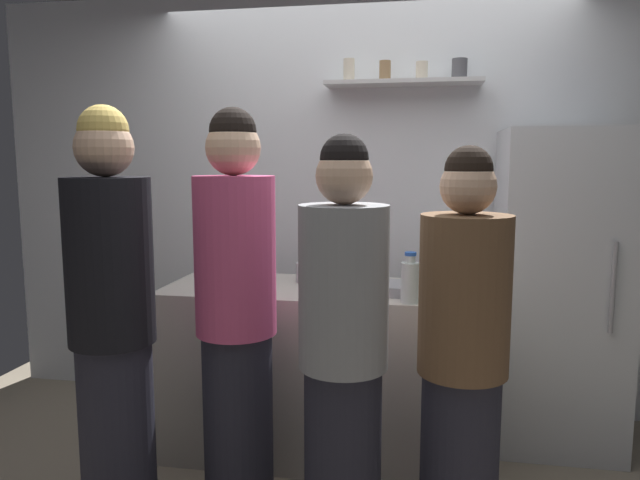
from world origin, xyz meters
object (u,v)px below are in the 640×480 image
(refrigerator, at_px, (559,290))
(person_brown_jacket, at_px, (462,364))
(water_bottle_plastic, at_px, (410,281))
(wine_bottle_pale_glass, at_px, (469,270))
(person_grey_hoodie, at_px, (343,357))
(wine_bottle_dark_glass, at_px, (330,270))
(person_pink_top, at_px, (236,321))
(person_blonde, at_px, (113,329))
(utensil_holder, at_px, (306,272))
(baking_pan, at_px, (377,288))

(refrigerator, xyz_separation_m, person_brown_jacket, (-0.58, -1.10, -0.07))
(water_bottle_plastic, relative_size, person_brown_jacket, 0.15)
(water_bottle_plastic, bearing_deg, wine_bottle_pale_glass, 43.04)
(water_bottle_plastic, height_order, person_grey_hoodie, person_grey_hoodie)
(wine_bottle_dark_glass, xyz_separation_m, water_bottle_plastic, (0.40, -0.14, -0.01))
(person_pink_top, xyz_separation_m, person_brown_jacket, (0.93, -0.11, -0.09))
(refrigerator, bearing_deg, person_blonde, -148.61)
(wine_bottle_dark_glass, xyz_separation_m, person_blonde, (-0.76, -0.75, -0.13))
(person_blonde, bearing_deg, utensil_holder, -114.20)
(utensil_holder, relative_size, person_blonde, 0.12)
(wine_bottle_pale_glass, bearing_deg, person_grey_hoodie, -121.71)
(person_pink_top, distance_m, person_blonde, 0.50)
(person_blonde, bearing_deg, person_brown_jacket, -168.98)
(person_brown_jacket, bearing_deg, water_bottle_plastic, -135.65)
(wine_bottle_dark_glass, distance_m, water_bottle_plastic, 0.43)
(person_blonde, distance_m, person_grey_hoodie, 0.93)
(person_brown_jacket, bearing_deg, wine_bottle_dark_glass, -114.92)
(wine_bottle_dark_glass, height_order, wine_bottle_pale_glass, wine_bottle_dark_glass)
(water_bottle_plastic, xyz_separation_m, person_pink_top, (-0.72, -0.40, -0.12))
(baking_pan, distance_m, wine_bottle_pale_glass, 0.47)
(utensil_holder, xyz_separation_m, person_brown_jacket, (0.79, -0.88, -0.16))
(person_brown_jacket, relative_size, person_blonde, 0.91)
(wine_bottle_pale_glass, relative_size, person_grey_hoodie, 0.18)
(baking_pan, bearing_deg, utensil_holder, 155.06)
(baking_pan, distance_m, person_pink_top, 0.80)
(utensil_holder, distance_m, person_pink_top, 0.79)
(water_bottle_plastic, bearing_deg, person_grey_hoodie, -112.12)
(person_brown_jacket, xyz_separation_m, person_blonde, (-1.38, -0.10, 0.09))
(water_bottle_plastic, height_order, person_blonde, person_blonde)
(person_pink_top, xyz_separation_m, person_grey_hoodie, (0.48, -0.18, -0.07))
(refrigerator, relative_size, wine_bottle_dark_glass, 5.51)
(baking_pan, height_order, person_brown_jacket, person_brown_jacket)
(person_grey_hoodie, bearing_deg, person_pink_top, -31.22)
(person_pink_top, distance_m, person_brown_jacket, 0.94)
(person_blonde, bearing_deg, wine_bottle_pale_glass, -141.97)
(water_bottle_plastic, distance_m, person_brown_jacket, 0.59)
(refrigerator, xyz_separation_m, person_pink_top, (-1.51, -0.99, 0.03))
(person_blonde, xyz_separation_m, person_grey_hoodie, (0.93, 0.03, -0.07))
(refrigerator, distance_m, wine_bottle_pale_glass, 0.61)
(utensil_holder, distance_m, person_grey_hoodie, 1.02)
(refrigerator, distance_m, water_bottle_plastic, 0.99)
(refrigerator, bearing_deg, baking_pan, -157.20)
(refrigerator, relative_size, person_brown_jacket, 1.07)
(refrigerator, height_order, wine_bottle_pale_glass, refrigerator)
(refrigerator, bearing_deg, person_brown_jacket, -117.79)
(refrigerator, bearing_deg, wine_bottle_dark_glass, -159.51)
(wine_bottle_dark_glass, bearing_deg, utensil_holder, 126.12)
(refrigerator, relative_size, person_pink_top, 0.97)
(utensil_holder, relative_size, water_bottle_plastic, 0.91)
(wine_bottle_pale_glass, xyz_separation_m, person_pink_top, (-1.00, -0.67, -0.13))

